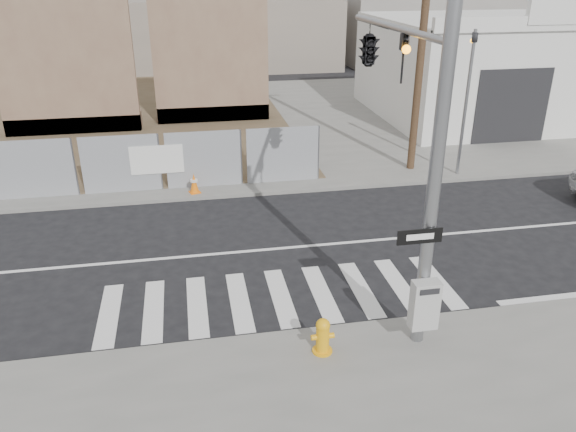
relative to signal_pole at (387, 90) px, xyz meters
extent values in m
plane|color=black|center=(-2.49, 2.05, -4.78)|extent=(100.00, 100.00, 0.00)
cube|color=slate|center=(-2.49, 16.05, -4.72)|extent=(50.00, 20.00, 0.12)
cylinder|color=gray|center=(0.01, -2.75, -1.16)|extent=(0.26, 0.26, 7.00)
cylinder|color=gray|center=(0.01, -0.15, 1.34)|extent=(0.14, 5.20, 0.14)
cube|color=#B2B2AF|center=(-0.04, -3.03, -3.64)|extent=(0.55, 0.30, 1.05)
cube|color=black|center=(-0.24, -2.91, -2.16)|extent=(0.90, 0.03, 0.30)
cube|color=silver|center=(-0.24, -2.93, -2.16)|extent=(0.55, 0.01, 0.12)
imported|color=black|center=(0.01, -0.75, 0.79)|extent=(0.16, 0.20, 1.00)
imported|color=black|center=(0.01, 1.45, 0.79)|extent=(0.53, 2.48, 1.00)
cylinder|color=gray|center=(5.51, 6.65, -2.06)|extent=(0.12, 0.12, 5.20)
imported|color=black|center=(5.51, 6.65, 0.44)|extent=(0.16, 0.20, 1.00)
cube|color=brown|center=(-9.49, 15.05, -0.66)|extent=(6.00, 0.50, 8.00)
cube|color=brown|center=(-9.49, 15.45, -4.26)|extent=(6.00, 1.30, 0.80)
cube|color=brown|center=(-2.99, 16.05, -0.66)|extent=(5.50, 0.50, 8.00)
cube|color=brown|center=(-2.99, 16.45, -4.26)|extent=(5.50, 1.30, 0.80)
cube|color=silver|center=(11.51, 15.05, -2.26)|extent=(12.00, 10.00, 4.80)
cube|color=silver|center=(11.51, 10.05, 0.34)|extent=(12.00, 0.30, 0.60)
cube|color=silver|center=(11.51, 10.00, 0.79)|extent=(4.00, 0.30, 1.00)
cube|color=black|center=(9.51, 10.03, -3.06)|extent=(3.40, 0.06, 3.20)
cylinder|color=#4B3523|center=(4.01, 7.55, 0.34)|extent=(0.28, 0.28, 10.00)
cylinder|color=#F4A80D|center=(-2.05, -2.81, -4.64)|extent=(0.42, 0.42, 0.04)
cylinder|color=#F4A80D|center=(-2.05, -2.81, -4.35)|extent=(0.27, 0.27, 0.62)
sphere|color=#F4A80D|center=(-2.05, -2.81, -4.02)|extent=(0.29, 0.29, 0.29)
cylinder|color=#F4A80D|center=(-2.22, -2.81, -4.29)|extent=(0.15, 0.11, 0.11)
cylinder|color=#F4A80D|center=(-1.89, -2.81, -4.29)|extent=(0.15, 0.11, 0.11)
cube|color=orange|center=(-6.17, 7.41, -4.64)|extent=(0.48, 0.48, 0.03)
cone|color=orange|center=(-6.17, 7.41, -4.26)|extent=(0.43, 0.43, 0.80)
cylinder|color=silver|center=(-6.17, 7.41, -4.15)|extent=(0.31, 0.31, 0.09)
cube|color=orange|center=(-4.30, 6.49, -4.65)|extent=(0.44, 0.44, 0.03)
cone|color=orange|center=(-4.30, 6.49, -4.32)|extent=(0.39, 0.39, 0.68)
cylinder|color=silver|center=(-4.30, 6.49, -4.22)|extent=(0.26, 0.26, 0.08)
camera|label=1|loc=(-4.45, -11.81, 2.54)|focal=35.00mm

